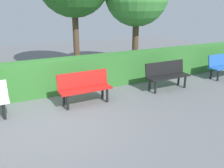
# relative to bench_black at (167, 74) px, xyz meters

# --- Properties ---
(ground_plane) EXTENTS (23.56, 23.56, 0.00)m
(ground_plane) POSITION_rel_bench_black_xyz_m (3.84, 0.64, -0.48)
(ground_plane) COLOR slate
(bench_black) EXTENTS (1.48, 0.48, 0.86)m
(bench_black) POSITION_rel_bench_black_xyz_m (0.00, 0.00, 0.00)
(bench_black) COLOR black
(bench_black) RESTS_ON ground_plane
(bench_red) EXTENTS (1.44, 0.49, 0.86)m
(bench_red) POSITION_rel_bench_black_xyz_m (2.75, -0.00, -0.00)
(bench_red) COLOR red
(bench_red) RESTS_ON ground_plane
(hedge_row) EXTENTS (19.56, 0.57, 1.04)m
(hedge_row) POSITION_rel_bench_black_xyz_m (2.63, -1.14, 0.04)
(hedge_row) COLOR #387F33
(hedge_row) RESTS_ON ground_plane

